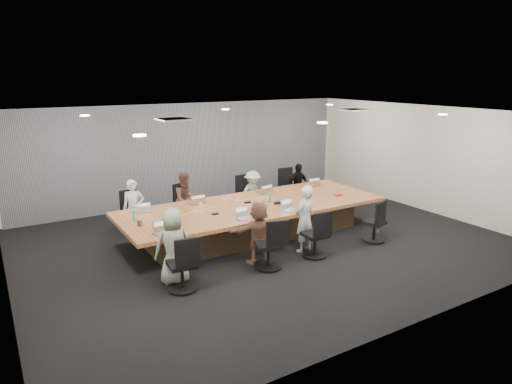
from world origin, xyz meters
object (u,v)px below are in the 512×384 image
person_1 (186,200)px  person_5 (259,232)px  person_6 (305,219)px  laptop_6 (289,210)px  person_4 (174,246)px  mug_brown (140,223)px  bottle_green_right (270,197)px  bottle_green_left (134,215)px  canvas_bag (308,189)px  snack_packet (338,195)px  chair_7 (374,226)px  stapler (277,203)px  chair_6 (315,238)px  laptop_1 (196,202)px  laptop_4 (162,233)px  laptop_5 (244,218)px  person_0 (134,209)px  chair_0 (130,217)px  chair_2 (246,198)px  chair_5 (268,249)px  person_2 (253,193)px  laptop_0 (141,211)px  laptop_3 (310,185)px  chair_3 (290,190)px  conference_table (254,219)px  bottle_clear (201,209)px  chair_4 (182,269)px  chair_1 (181,209)px

person_1 → person_5: size_ratio=1.10×
person_6 → laptop_6: (0.00, 0.55, 0.05)m
person_4 → mug_brown: (-0.21, 1.22, 0.11)m
person_5 → bottle_green_right: person_5 is taller
bottle_green_left → canvas_bag: size_ratio=0.89×
person_1 → mug_brown: person_1 is taller
mug_brown → snack_packet: bearing=-3.3°
snack_packet → chair_7: bearing=-93.1°
person_6 → bottle_green_left: person_6 is taller
stapler → chair_6: bearing=-73.4°
laptop_1 → laptop_4: size_ratio=1.10×
laptop_5 → laptop_1: bearing=96.3°
person_0 → chair_0: bearing=101.8°
chair_2 → laptop_1: size_ratio=2.21×
chair_5 → laptop_4: (-1.74, 0.90, 0.35)m
chair_5 → laptop_1: bearing=114.5°
person_2 → snack_packet: bearing=-66.0°
laptop_0 → laptop_3: (4.55, 0.00, 0.00)m
chair_3 → snack_packet: 2.13m
laptop_0 → bottle_green_left: bottle_green_left is taller
conference_table → chair_7: conference_table is taller
laptop_5 → person_0: bearing=120.7°
laptop_1 → bottle_green_left: bottle_green_left is taller
laptop_1 → person_2: size_ratio=0.29×
chair_2 → person_6: size_ratio=0.55×
chair_2 → mug_brown: 3.91m
person_6 → canvas_bag: (1.35, 1.65, 0.11)m
chair_5 → bottle_green_right: bottle_green_right is taller
person_1 → laptop_1: size_ratio=3.95×
laptop_1 → bottle_clear: size_ratio=1.41×
chair_5 → bottle_clear: bearing=127.0°
chair_3 → stapler: 2.67m
chair_4 → bottle_green_right: bottle_green_right is taller
chair_0 → person_0: bearing=80.9°
person_0 → snack_packet: (4.47, -1.75, 0.10)m
chair_4 → laptop_6: 3.01m
person_2 → laptop_4: 3.87m
person_4 → mug_brown: person_4 is taller
laptop_0 → person_4: person_4 is taller
chair_1 → chair_6: bearing=96.5°
person_4 → bottle_clear: 1.72m
chair_2 → chair_4: (-3.21, -3.40, 0.01)m
laptop_4 → bottle_green_left: bearing=91.4°
chair_4 → bottle_green_left: 1.98m
chair_6 → chair_5: bearing=-177.8°
person_4 → laptop_5: 1.82m
chair_1 → person_5: bearing=79.8°
conference_table → bottle_green_right: 0.61m
chair_4 → snack_packet: (4.57, 1.30, 0.37)m
conference_table → bottle_green_right: size_ratio=25.42×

